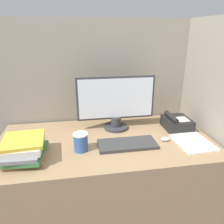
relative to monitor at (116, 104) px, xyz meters
name	(u,v)px	position (x,y,z in m)	size (l,w,h in m)	color
cubicle_panel_rear	(98,115)	(-0.11, 0.24, -0.17)	(1.85, 0.04, 1.55)	gray
cubicle_panel_right	(205,127)	(0.65, -0.15, -0.17)	(0.04, 0.82, 1.55)	gray
desk	(106,185)	(-0.11, -0.18, -0.57)	(1.45, 0.76, 0.75)	#937551
monitor	(116,104)	(0.00, 0.00, 0.00)	(0.57, 0.18, 0.40)	#333338
keyboard	(127,144)	(0.02, -0.28, -0.19)	(0.38, 0.17, 0.02)	#333333
mouse	(165,139)	(0.29, -0.26, -0.18)	(0.06, 0.04, 0.03)	silver
coffee_cup	(81,142)	(-0.27, -0.29, -0.14)	(0.09, 0.09, 0.11)	#335999
book_stack	(24,149)	(-0.60, -0.33, -0.13)	(0.24, 0.29, 0.13)	olive
desk_telephone	(177,123)	(0.45, -0.09, -0.15)	(0.19, 0.21, 0.12)	black
paper_pile	(193,142)	(0.46, -0.32, -0.19)	(0.22, 0.28, 0.01)	white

